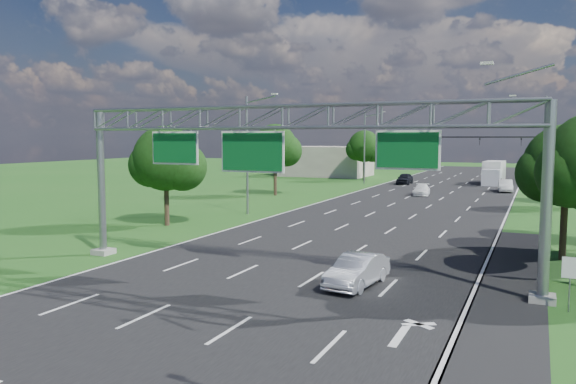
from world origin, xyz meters
The scene contains 19 objects.
ground centered at (0.00, 30.00, 0.00)m, with size 220.00×220.00×0.00m, color #205419.
road centered at (0.00, 30.00, 0.00)m, with size 18.00×180.00×0.02m, color black.
road_flare centered at (10.20, 14.00, 0.00)m, with size 3.00×30.00×0.02m, color black.
sign_gantry centered at (0.33, 12.00, 6.89)m, with size 23.50×1.00×9.56m.
regulatory_sign centered at (12.40, 10.98, 1.51)m, with size 0.60×0.08×2.10m.
traffic_signal centered at (7.48, 65.00, 5.17)m, with size 12.21×0.24×7.00m.
streetlight_l_near centered at (-11.30, 30.00, 5.58)m, with size 2.97×0.22×10.16m.
streetlight_l_far centered at (-11.30, 65.00, 5.58)m, with size 2.97×0.22×10.16m.
streetlight_r_mid centered at (11.30, 40.00, 5.58)m, with size 2.97×0.22×10.16m.
tree_verge_la centered at (-13.92, 22.04, 4.76)m, with size 5.76×4.80×7.40m.
tree_verge_lb centered at (-15.92, 45.04, 5.41)m, with size 5.76×4.80×8.06m.
tree_verge_lc centered at (-12.92, 70.04, 4.98)m, with size 5.76×4.80×7.62m.
tree_verge_re centered at (14.08, 78.04, 5.20)m, with size 5.76×4.80×7.84m.
building_left centered at (-22.00, 78.00, 2.50)m, with size 14.00×10.00×5.00m, color gray.
silver_sedan centered at (4.04, 11.30, 0.70)m, with size 1.49×4.27×1.41m, color silver.
car_queue_a centered at (-0.88, 51.87, 0.62)m, with size 1.73×4.26×1.24m, color white.
car_queue_c centered at (-5.98, 66.39, 0.77)m, with size 1.83×4.55×1.55m, color black.
car_queue_d centered at (7.57, 60.15, 0.73)m, with size 1.55×4.44×1.46m, color silver.
box_truck centered at (5.38, 71.55, 1.54)m, with size 2.80×8.58×3.20m.
Camera 1 is at (11.17, -12.08, 6.54)m, focal length 35.00 mm.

